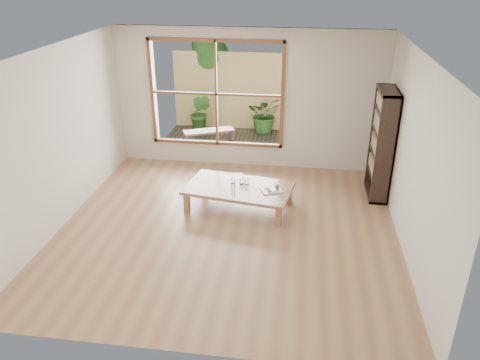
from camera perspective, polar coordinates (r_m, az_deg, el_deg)
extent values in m
plane|color=#A08050|center=(7.09, -1.48, -5.86)|extent=(5.00, 5.00, 0.00)
cube|color=#A97D52|center=(7.51, -0.14, -0.99)|extent=(1.80, 1.20, 0.05)
cube|color=#A97D52|center=(7.51, -6.50, -2.71)|extent=(0.10, 0.10, 0.31)
cube|color=#A97D52|center=(8.15, -4.35, -0.29)|extent=(0.10, 0.10, 0.31)
cube|color=#A97D52|center=(7.09, 4.72, -4.44)|extent=(0.10, 0.10, 0.31)
cube|color=#A97D52|center=(7.76, 6.03, -1.73)|extent=(0.10, 0.10, 0.31)
cube|color=silver|center=(8.39, -1.33, -0.27)|extent=(0.77, 0.77, 0.09)
cube|color=#33241C|center=(8.05, 16.89, 4.20)|extent=(0.29, 0.82, 1.83)
cylinder|color=silver|center=(7.36, -0.81, -0.82)|extent=(0.06, 0.06, 0.12)
cylinder|color=silver|center=(7.54, 0.88, -0.21)|extent=(0.07, 0.07, 0.10)
cylinder|color=silver|center=(7.57, 0.22, -0.15)|extent=(0.07, 0.07, 0.10)
cylinder|color=silver|center=(7.57, -0.89, -0.15)|extent=(0.07, 0.07, 0.09)
cube|color=white|center=(7.36, 3.89, -1.30)|extent=(0.37, 0.32, 0.02)
sphere|color=#4A8033|center=(7.38, 4.53, -0.85)|extent=(0.08, 0.08, 0.08)
cube|color=orange|center=(7.31, 3.61, -1.28)|extent=(0.07, 0.06, 0.03)
cube|color=beige|center=(7.39, 3.31, -1.00)|extent=(0.08, 0.08, 0.02)
cylinder|color=silver|center=(7.29, 4.12, -1.44)|extent=(0.17, 0.08, 0.01)
cube|color=#3A312A|center=(10.34, -1.57, 4.55)|extent=(2.80, 2.00, 0.05)
cube|color=#33241C|center=(10.06, -3.82, 5.97)|extent=(1.11, 0.73, 0.04)
cube|color=#33241C|center=(9.92, -6.45, 4.53)|extent=(0.08, 0.08, 0.30)
cube|color=#33241C|center=(10.14, -6.70, 4.98)|extent=(0.08, 0.08, 0.30)
cube|color=#33241C|center=(10.13, -0.89, 5.13)|extent=(0.08, 0.08, 0.30)
cube|color=#33241C|center=(10.34, -1.24, 5.56)|extent=(0.08, 0.08, 0.30)
cube|color=#DBC270|center=(11.01, -0.77, 10.77)|extent=(2.80, 0.06, 1.80)
imported|color=#2A561F|center=(10.84, 3.11, 8.05)|extent=(0.83, 0.73, 0.86)
imported|color=#2A561F|center=(10.88, -4.85, 8.15)|extent=(0.58, 0.52, 0.89)
cylinder|color=#4C3D2D|center=(11.45, -4.06, 10.75)|extent=(0.14, 0.14, 1.60)
sphere|color=#2A561F|center=(11.24, -3.58, 14.93)|extent=(0.84, 0.84, 0.84)
sphere|color=#2A561F|center=(11.41, -4.84, 14.03)|extent=(0.70, 0.70, 0.70)
sphere|color=#2A561F|center=(11.12, -4.19, 16.11)|extent=(0.64, 0.64, 0.64)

